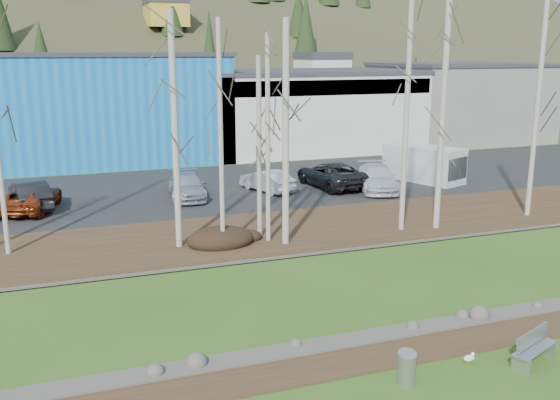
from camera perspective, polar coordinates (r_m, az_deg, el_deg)
name	(u,v)px	position (r m, az deg, el deg)	size (l,w,h in m)	color
ground	(443,387)	(17.20, 14.65, -16.17)	(200.00, 200.00, 0.00)	#305115
dirt_strip	(400,350)	(18.74, 10.95, -13.32)	(80.00, 1.80, 0.03)	#382616
near_bank_rocks	(383,336)	(19.51, 9.42, -12.17)	(80.00, 0.80, 0.50)	#47423D
river	(327,289)	(22.86, 4.36, -8.09)	(80.00, 8.00, 0.90)	black
far_bank_rocks	(288,255)	(26.42, 0.69, -5.04)	(80.00, 0.80, 0.46)	#47423D
far_bank	(263,233)	(29.27, -1.52, -3.04)	(80.00, 7.00, 0.15)	#382616
parking_lot	(210,188)	(39.07, -6.41, 1.08)	(80.00, 14.00, 0.14)	black
building_blue	(91,107)	(51.39, -16.90, 8.16)	(20.40, 12.24, 8.30)	blue
building_white	(304,109)	(55.43, 2.23, 8.30)	(18.36, 12.24, 6.80)	silver
building_grey	(458,102)	(63.21, 15.95, 8.65)	(14.28, 12.24, 7.30)	slate
bench_intact	(534,347)	(18.96, 22.18, -12.37)	(1.80, 1.13, 0.87)	#A2A4A7
litter_bin	(406,369)	(16.92, 11.49, -14.95)	(0.47, 0.47, 0.82)	#A2A4A7
seagull	(469,358)	(18.44, 16.92, -13.64)	(0.40, 0.19, 0.29)	gold
dirt_mound	(220,238)	(27.37, -5.47, -3.48)	(2.96, 2.09, 0.58)	black
birch_2	(175,132)	(26.38, -9.58, 6.11)	(0.27, 0.27, 9.89)	beige
birch_3	(221,137)	(26.03, -5.44, 5.77)	(0.20, 0.20, 9.55)	beige
birch_4	(286,135)	(26.48, 0.53, 5.99)	(0.29, 0.29, 9.58)	beige
birch_5	(259,149)	(27.71, -1.92, 4.73)	(0.22, 0.22, 8.06)	beige
birch_6	(268,140)	(26.93, -1.12, 5.48)	(0.20, 0.20, 8.99)	beige
birch_7	(442,117)	(29.87, 14.63, 7.32)	(0.28, 0.28, 10.52)	beige
birch_8	(406,115)	(29.19, 11.49, 7.67)	(0.25, 0.25, 10.85)	beige
birch_9	(537,106)	(33.73, 22.47, 7.98)	(0.25, 0.25, 11.21)	beige
car_1	(30,195)	(35.85, -21.89, 0.44)	(1.63, 4.67, 1.54)	black
car_2	(30,198)	(35.45, -21.89, 0.17)	(2.29, 4.96, 1.38)	maroon
car_3	(187,186)	(36.26, -8.52, 1.28)	(1.93, 4.76, 1.38)	#ABADB3
car_4	(267,181)	(37.53, -1.18, 1.78)	(1.38, 3.96, 1.30)	silver
car_5	(331,174)	(38.89, 4.70, 2.35)	(2.59, 5.61, 1.56)	black
car_6	(377,178)	(38.32, 8.87, 2.01)	(2.10, 5.15, 1.50)	white
van_white	(426,164)	(41.54, 13.23, 3.23)	(3.87, 5.57, 2.25)	white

